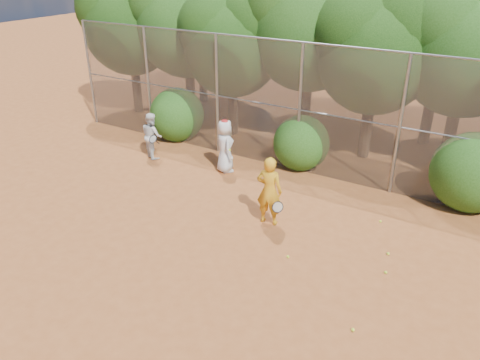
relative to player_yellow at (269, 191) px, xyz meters
The scene contains 22 objects.
ground 2.83m from the player_yellow, 84.91° to the right, with size 80.00×80.00×0.00m, color brown.
fence_back 3.53m from the player_yellow, 87.96° to the left, with size 20.05×0.09×4.03m.
tree_0 11.08m from the player_yellow, 149.73° to the left, with size 4.38×3.81×6.00m.
tree_1 9.49m from the player_yellow, 138.76° to the left, with size 4.64×4.03×6.35m.
tree_2 7.18m from the player_yellow, 129.16° to the left, with size 3.99×3.47×5.47m.
tree_3 7.29m from the player_yellow, 105.38° to the left, with size 4.89×4.26×6.70m.
tree_4 6.30m from the player_yellow, 81.92° to the left, with size 4.19×3.64×5.73m.
tree_5 7.83m from the player_yellow, 62.67° to the left, with size 4.51×3.92×6.17m.
tree_9 11.74m from the player_yellow, 133.28° to the left, with size 4.83×4.20×6.62m.
tree_10 9.55m from the player_yellow, 107.84° to the left, with size 5.15×4.48×7.06m.
tree_11 8.91m from the player_yellow, 73.94° to the left, with size 4.64×4.03×6.35m.
bush_0 6.81m from the player_yellow, 147.75° to the left, with size 2.00×2.00×2.00m, color #1E4A12.
bush_1 3.72m from the player_yellow, 101.85° to the left, with size 1.80×1.80×1.80m, color #1E4A12.
bush_2 5.59m from the player_yellow, 40.63° to the left, with size 2.20×2.20×2.20m, color #1E4A12.
player_yellow is the anchor object (origin of this frame).
player_teen 3.39m from the player_yellow, 141.95° to the left, with size 0.98×0.95×1.72m.
player_white 5.67m from the player_yellow, 161.69° to the left, with size 0.94×0.87×1.55m.
ball_0 3.38m from the player_yellow, 10.27° to the right, with size 0.07×0.07×0.07m, color #C7E529.
ball_1 3.19m from the player_yellow, ahead, with size 0.07×0.07×0.07m, color #C7E529.
ball_3 4.20m from the player_yellow, 39.60° to the right, with size 0.07×0.07×0.07m, color #C7E529.
ball_4 1.84m from the player_yellow, 45.91° to the right, with size 0.07×0.07×0.07m, color #C7E529.
ball_5 3.04m from the player_yellow, 30.77° to the left, with size 0.07×0.07×0.07m, color #C7E529.
Camera 1 is at (4.51, -6.64, 6.36)m, focal length 35.00 mm.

